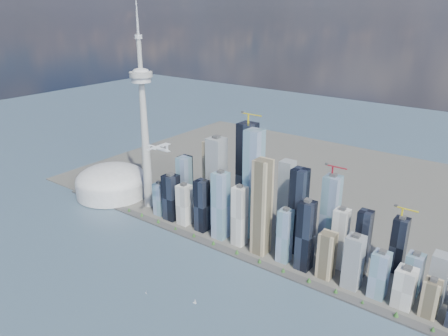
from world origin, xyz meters
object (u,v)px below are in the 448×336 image
Objects in this scene: needle_tower at (144,122)px; sailboat_east at (195,302)px; airplane at (159,148)px; sailboat_west at (146,292)px; dome_stadium at (112,182)px.

needle_tower is 495.40m from sailboat_east.
airplane is (166.86, -116.30, -6.36)m from needle_tower.
sailboat_east is (93.29, 33.42, 0.79)m from sailboat_west.
airplane reaches higher than dome_stadium.
sailboat_east reaches higher than sailboat_west.
dome_stadium is (-140.00, -10.00, -196.40)m from needle_tower.
sailboat_east is (506.19, -229.37, -36.03)m from dome_stadium.
dome_stadium is 376.27m from airplane.
airplane is (306.86, -106.30, 190.04)m from dome_stadium.
dome_stadium reaches higher than sailboat_east.
sailboat_west is (106.04, -156.48, -226.86)m from airplane.
dome_stadium is 2.95× the size of airplane.
dome_stadium reaches higher than sailboat_west.
sailboat_east is at bearing -31.06° from airplane.
needle_tower reaches higher than dome_stadium.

